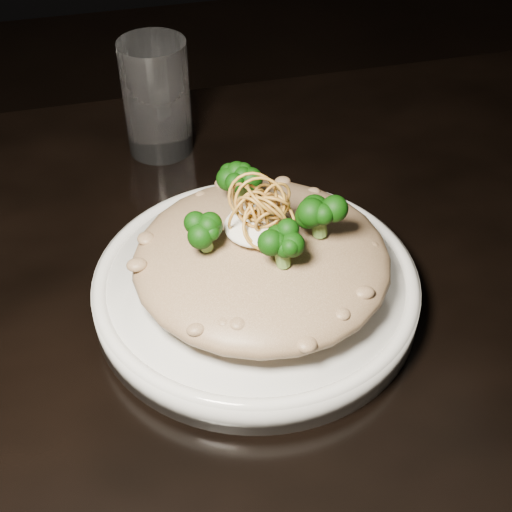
# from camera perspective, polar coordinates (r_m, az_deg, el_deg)

# --- Properties ---
(table) EXTENTS (1.10, 0.80, 0.75)m
(table) POSITION_cam_1_polar(r_m,az_deg,el_deg) (0.71, 1.06, -8.09)
(table) COLOR black
(table) RESTS_ON ground
(plate) EXTENTS (0.29, 0.29, 0.03)m
(plate) POSITION_cam_1_polar(r_m,az_deg,el_deg) (0.64, 0.00, -2.67)
(plate) COLOR silver
(plate) RESTS_ON table
(risotto) EXTENTS (0.22, 0.22, 0.05)m
(risotto) POSITION_cam_1_polar(r_m,az_deg,el_deg) (0.61, 0.45, -0.23)
(risotto) COLOR brown
(risotto) RESTS_ON plate
(broccoli) EXTENTS (0.13, 0.13, 0.05)m
(broccoli) POSITION_cam_1_polar(r_m,az_deg,el_deg) (0.59, 0.04, 3.85)
(broccoli) COLOR black
(broccoli) RESTS_ON risotto
(cheese) EXTENTS (0.06, 0.06, 0.02)m
(cheese) POSITION_cam_1_polar(r_m,az_deg,el_deg) (0.59, 0.04, 2.42)
(cheese) COLOR white
(cheese) RESTS_ON risotto
(shallots) EXTENTS (0.05, 0.05, 0.03)m
(shallots) POSITION_cam_1_polar(r_m,az_deg,el_deg) (0.58, 0.56, 4.19)
(shallots) COLOR brown
(shallots) RESTS_ON cheese
(drinking_glass) EXTENTS (0.09, 0.09, 0.13)m
(drinking_glass) POSITION_cam_1_polar(r_m,az_deg,el_deg) (0.82, -7.96, 12.42)
(drinking_glass) COLOR white
(drinking_glass) RESTS_ON table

